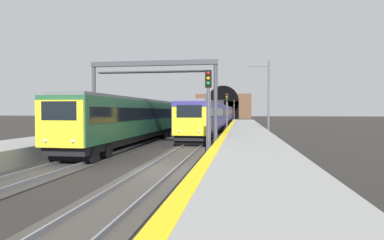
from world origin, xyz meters
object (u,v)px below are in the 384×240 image
Objects in this scene: train_main_approaching at (219,115)px; railway_signal_far at (234,108)px; railway_signal_mid at (227,108)px; train_adjacent_platform at (162,116)px; overhead_signal_gantry at (153,81)px; catenary_mast_far at (268,98)px; railway_signal_near at (208,105)px.

train_main_approaching is 36.51m from railway_signal_far.
railway_signal_mid is (-10.86, -1.82, 1.00)m from train_main_approaching.
railway_signal_far reaches higher than train_adjacent_platform.
railway_signal_mid is 0.56× the size of overhead_signal_gantry.
overhead_signal_gantry is 1.11× the size of catenary_mast_far.
overhead_signal_gantry is (3.43, 4.38, 1.79)m from railway_signal_near.
catenary_mast_far is at bearing -33.22° from overhead_signal_gantry.
railway_signal_mid reaches higher than train_adjacent_platform.
railway_signal_far is at bearing -180.00° from railway_signal_mid.
railway_signal_near is at bearing 3.79° from train_main_approaching.
railway_signal_near is 25.68m from railway_signal_mid.
railway_signal_far is at bearing -3.61° from overhead_signal_gantry.
railway_signal_far reaches higher than railway_signal_mid.
train_adjacent_platform is 4.49× the size of overhead_signal_gantry.
catenary_mast_far is at bearing 20.71° from train_main_approaching.
railway_signal_mid is 9.47m from catenary_mast_far.
overhead_signal_gantry is (-13.10, -2.56, 2.77)m from train_adjacent_platform.
overhead_signal_gantry reaches higher than railway_signal_mid.
catenary_mast_far is at bearing 96.02° from train_adjacent_platform.
train_adjacent_platform is 7.93× the size of railway_signal_near.
catenary_mast_far is at bearing 164.35° from railway_signal_near.
train_adjacent_platform is 13.63m from overhead_signal_gantry.
train_adjacent_platform is (-20.01, 5.13, 0.03)m from train_main_approaching.
train_main_approaching is 11.88× the size of railway_signal_mid.
railway_signal_mid is (25.68, 0.00, -0.01)m from railway_signal_near.
railway_signal_mid is at bearing 31.80° from catenary_mast_far.
railway_signal_far is (56.45, -6.95, 1.38)m from train_adjacent_platform.
catenary_mast_far reaches higher than train_adjacent_platform.
catenary_mast_far reaches higher than overhead_signal_gantry.
overhead_signal_gantry reaches higher than railway_signal_far.
railway_signal_far is (47.29, 0.00, 0.41)m from railway_signal_mid.
railway_signal_mid is at bearing -180.00° from railway_signal_near.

